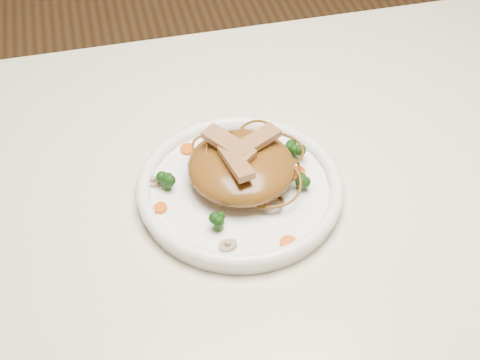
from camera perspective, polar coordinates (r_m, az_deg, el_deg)
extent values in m
cube|color=beige|center=(0.99, 3.92, -1.14)|extent=(1.20, 0.80, 0.04)
cylinder|color=brown|center=(1.66, 18.03, 1.45)|extent=(0.06, 0.06, 0.71)
cylinder|color=white|center=(0.95, 0.00, -0.93)|extent=(0.35, 0.35, 0.02)
ellipsoid|color=brown|center=(0.94, 0.11, 1.13)|extent=(0.17, 0.17, 0.05)
cube|color=#9D6E4A|center=(0.93, 1.29, 3.19)|extent=(0.08, 0.06, 0.01)
cube|color=#9D6E4A|center=(0.92, -0.93, 2.95)|extent=(0.07, 0.08, 0.01)
cube|color=#9D6E4A|center=(0.90, -0.34, 1.49)|extent=(0.04, 0.07, 0.01)
cylinder|color=#EF5D08|center=(1.02, 2.01, 3.66)|extent=(0.02, 0.02, 0.00)
cylinder|color=#EF5D08|center=(0.92, -6.56, -2.29)|extent=(0.02, 0.02, 0.00)
cylinder|color=#EF5D08|center=(0.97, 4.79, 0.64)|extent=(0.02, 0.02, 0.00)
cylinder|color=#EF5D08|center=(1.00, -4.34, 2.54)|extent=(0.03, 0.03, 0.00)
cylinder|color=#EF5D08|center=(0.88, 4.00, -5.20)|extent=(0.02, 0.02, 0.00)
cylinder|color=gray|center=(0.87, -1.01, -5.41)|extent=(0.02, 0.02, 0.01)
cylinder|color=gray|center=(0.99, 4.33, 2.30)|extent=(0.02, 0.02, 0.01)
cylinder|color=gray|center=(0.96, -7.13, -0.16)|extent=(0.03, 0.03, 0.01)
cylinder|color=gray|center=(1.02, 2.44, 3.91)|extent=(0.03, 0.03, 0.01)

